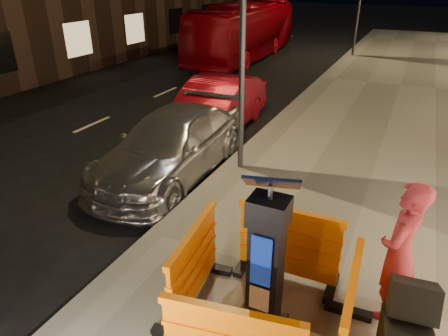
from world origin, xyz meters
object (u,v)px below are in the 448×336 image
at_px(car_red, 216,132).
at_px(barrier_bldgside, 347,317).
at_px(parking_kiosk, 266,260).
at_px(barrier_kerbside, 194,267).
at_px(car_silver, 173,173).
at_px(bus_doubledecker, 244,58).
at_px(barrier_back, 289,245).
at_px(man, 399,253).

bearing_deg(car_red, barrier_bldgside, -55.29).
relative_size(parking_kiosk, barrier_kerbside, 1.40).
bearing_deg(car_silver, bus_doubledecker, 105.07).
xyz_separation_m(barrier_kerbside, bus_doubledecker, (-6.24, 16.47, -0.72)).
bearing_deg(bus_doubledecker, car_silver, -75.75).
xyz_separation_m(barrier_kerbside, car_red, (-2.75, 6.10, -0.72)).
height_order(barrier_back, car_silver, barrier_back).
bearing_deg(barrier_kerbside, bus_doubledecker, 14.25).
bearing_deg(barrier_bldgside, parking_kiosk, 87.48).
distance_m(parking_kiosk, barrier_bldgside, 1.05).
height_order(barrier_back, bus_doubledecker, bus_doubledecker).
distance_m(barrier_back, bus_doubledecker, 17.12).
distance_m(barrier_kerbside, man, 2.50).
xyz_separation_m(parking_kiosk, car_silver, (-3.39, 3.33, -1.16)).
distance_m(parking_kiosk, bus_doubledecker, 18.01).
relative_size(car_silver, bus_doubledecker, 0.47).
xyz_separation_m(parking_kiosk, man, (1.35, 0.89, -0.07)).
bearing_deg(bus_doubledecker, barrier_back, -67.04).
relative_size(barrier_kerbside, car_silver, 0.31).
bearing_deg(car_red, man, -48.50).
relative_size(parking_kiosk, car_red, 0.45).
height_order(barrier_back, car_red, barrier_back).
bearing_deg(barrier_back, barrier_kerbside, -136.52).
bearing_deg(man, barrier_back, -78.60).
height_order(barrier_bldgside, car_silver, barrier_bldgside).
distance_m(barrier_back, man, 1.40).
distance_m(barrier_back, barrier_bldgside, 1.34).
bearing_deg(man, car_silver, -103.19).
height_order(parking_kiosk, bus_doubledecker, parking_kiosk).
distance_m(barrier_kerbside, car_red, 6.73).
height_order(barrier_kerbside, car_red, barrier_kerbside).
bearing_deg(parking_kiosk, barrier_bldgside, -4.52).
bearing_deg(barrier_back, bus_doubledecker, 113.35).
height_order(parking_kiosk, barrier_bldgside, parking_kiosk).
bearing_deg(barrier_kerbside, car_silver, 29.68).
bearing_deg(barrier_kerbside, man, -75.47).
bearing_deg(bus_doubledecker, barrier_bldgside, -65.60).
bearing_deg(barrier_back, parking_kiosk, -91.52).
relative_size(barrier_back, barrier_bldgside, 1.00).
xyz_separation_m(parking_kiosk, bus_doubledecker, (-7.19, 16.47, -1.16)).
bearing_deg(barrier_bldgside, bus_doubledecker, 23.80).
bearing_deg(barrier_bldgside, barrier_kerbside, 87.48).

